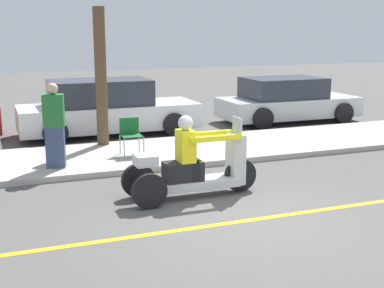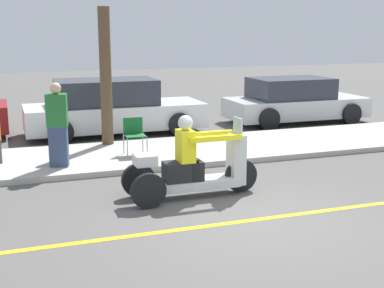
{
  "view_description": "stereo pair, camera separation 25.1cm",
  "coord_description": "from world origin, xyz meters",
  "px_view_note": "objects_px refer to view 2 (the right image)",
  "views": [
    {
      "loc": [
        -3.7,
        -6.97,
        2.93
      ],
      "look_at": [
        -0.46,
        1.42,
        0.95
      ],
      "focal_mm": 50.0,
      "sensor_mm": 36.0,
      "label": 1
    },
    {
      "loc": [
        -3.47,
        -7.06,
        2.93
      ],
      "look_at": [
        -0.46,
        1.42,
        0.95
      ],
      "focal_mm": 50.0,
      "sensor_mm": 36.0,
      "label": 2
    }
  ],
  "objects_px": {
    "motorcycle_trike": "(192,168)",
    "tree_trunk": "(106,77)",
    "spectator_end_of_line": "(58,126)",
    "folding_chair_curbside": "(134,132)",
    "parked_car_lot_right": "(294,101)",
    "parked_car_lot_far": "(112,108)"
  },
  "relations": [
    {
      "from": "spectator_end_of_line",
      "to": "tree_trunk",
      "type": "bearing_deg",
      "value": 53.42
    },
    {
      "from": "spectator_end_of_line",
      "to": "folding_chair_curbside",
      "type": "xyz_separation_m",
      "value": [
        1.71,
        0.53,
        -0.33
      ]
    },
    {
      "from": "spectator_end_of_line",
      "to": "tree_trunk",
      "type": "relative_size",
      "value": 0.53
    },
    {
      "from": "folding_chair_curbside",
      "to": "tree_trunk",
      "type": "relative_size",
      "value": 0.25
    },
    {
      "from": "parked_car_lot_right",
      "to": "parked_car_lot_far",
      "type": "distance_m",
      "value": 5.73
    },
    {
      "from": "folding_chair_curbside",
      "to": "parked_car_lot_far",
      "type": "distance_m",
      "value": 3.08
    },
    {
      "from": "motorcycle_trike",
      "to": "parked_car_lot_far",
      "type": "relative_size",
      "value": 0.49
    },
    {
      "from": "spectator_end_of_line",
      "to": "tree_trunk",
      "type": "distance_m",
      "value": 2.41
    },
    {
      "from": "motorcycle_trike",
      "to": "folding_chair_curbside",
      "type": "distance_m",
      "value": 3.03
    },
    {
      "from": "folding_chair_curbside",
      "to": "parked_car_lot_far",
      "type": "relative_size",
      "value": 0.17
    },
    {
      "from": "folding_chair_curbside",
      "to": "tree_trunk",
      "type": "xyz_separation_m",
      "value": [
        -0.36,
        1.3,
        1.14
      ]
    },
    {
      "from": "spectator_end_of_line",
      "to": "parked_car_lot_right",
      "type": "bearing_deg",
      "value": 25.42
    },
    {
      "from": "tree_trunk",
      "to": "folding_chair_curbside",
      "type": "bearing_deg",
      "value": -74.58
    },
    {
      "from": "spectator_end_of_line",
      "to": "parked_car_lot_right",
      "type": "distance_m",
      "value": 8.38
    },
    {
      "from": "motorcycle_trike",
      "to": "tree_trunk",
      "type": "bearing_deg",
      "value": 98.88
    },
    {
      "from": "motorcycle_trike",
      "to": "tree_trunk",
      "type": "distance_m",
      "value": 4.53
    },
    {
      "from": "motorcycle_trike",
      "to": "parked_car_lot_right",
      "type": "height_order",
      "value": "motorcycle_trike"
    },
    {
      "from": "parked_car_lot_far",
      "to": "parked_car_lot_right",
      "type": "bearing_deg",
      "value": -0.11
    },
    {
      "from": "motorcycle_trike",
      "to": "spectator_end_of_line",
      "type": "relative_size",
      "value": 1.4
    },
    {
      "from": "motorcycle_trike",
      "to": "folding_chair_curbside",
      "type": "height_order",
      "value": "motorcycle_trike"
    },
    {
      "from": "parked_car_lot_right",
      "to": "folding_chair_curbside",
      "type": "bearing_deg",
      "value": -152.34
    },
    {
      "from": "folding_chair_curbside",
      "to": "parked_car_lot_right",
      "type": "xyz_separation_m",
      "value": [
        5.85,
        3.07,
        0.04
      ]
    }
  ]
}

